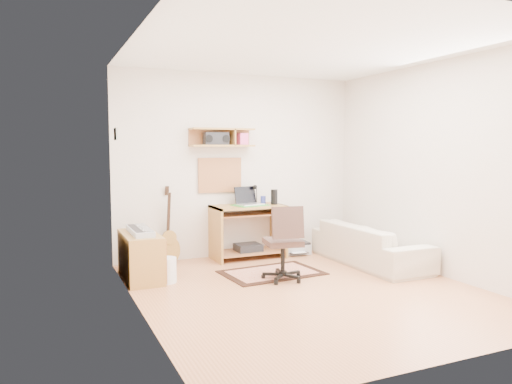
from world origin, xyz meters
name	(u,v)px	position (x,y,z in m)	size (l,w,h in m)	color
floor	(307,291)	(0.00, 0.00, -0.01)	(3.60, 4.00, 0.01)	tan
ceiling	(309,47)	(0.00, 0.00, 2.60)	(3.60, 4.00, 0.01)	white
back_wall	(239,166)	(0.00, 2.00, 1.30)	(3.60, 0.01, 2.60)	beige
left_wall	(138,176)	(-1.80, 0.00, 1.30)	(0.01, 4.00, 2.60)	beige
right_wall	(437,169)	(1.80, 0.00, 1.30)	(0.01, 4.00, 2.60)	beige
wall_shelf	(222,137)	(-0.30, 1.88, 1.70)	(0.90, 0.25, 0.26)	#AF7F3D
cork_board	(220,175)	(-0.30, 1.98, 1.17)	(0.64, 0.03, 0.49)	tan
wall_photo	(116,134)	(-1.79, 1.50, 1.72)	(0.02, 0.20, 0.15)	#4C8CBF
desk	(248,232)	(0.02, 1.73, 0.38)	(1.00, 0.55, 0.75)	#AF7F3D
laptop	(250,196)	(0.04, 1.71, 0.88)	(0.35, 0.35, 0.26)	silver
speaker	(274,197)	(0.41, 1.68, 0.86)	(0.10, 0.10, 0.21)	black
desk_lamp	(257,194)	(0.22, 1.87, 0.89)	(0.09, 0.09, 0.27)	black
pencil_cup	(263,200)	(0.30, 1.83, 0.81)	(0.08, 0.08, 0.11)	#313893
boombox	(216,139)	(-0.40, 1.87, 1.68)	(0.34, 0.15, 0.17)	black
rug	(272,273)	(-0.04, 0.82, 0.01)	(1.19, 0.80, 0.02)	beige
task_chair	(283,242)	(-0.05, 0.48, 0.45)	(0.46, 0.46, 0.90)	#392822
cabinet	(141,256)	(-1.58, 1.20, 0.28)	(0.40, 0.90, 0.55)	#AF7F3D
music_keyboard	(140,231)	(-1.58, 1.20, 0.58)	(0.22, 0.71, 0.06)	#B2B5BA
guitar	(169,225)	(-1.07, 1.86, 0.52)	(0.28, 0.17, 1.05)	#AC7D35
waste_basket	(166,270)	(-1.34, 0.93, 0.14)	(0.24, 0.24, 0.29)	white
printer	(293,248)	(0.75, 1.73, 0.09)	(0.44, 0.34, 0.16)	#A5A8AA
sofa	(370,237)	(1.38, 0.74, 0.36)	(1.83, 0.54, 0.72)	#BDAF96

